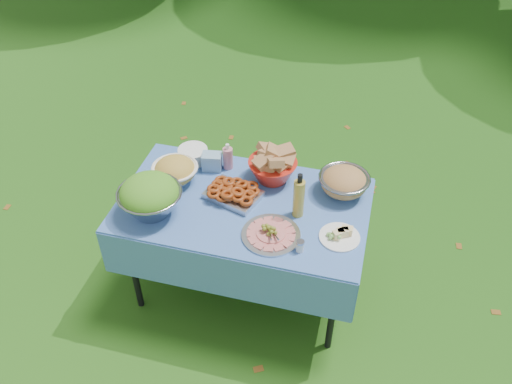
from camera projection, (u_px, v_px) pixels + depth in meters
The scene contains 14 objects.
ground at pixel (245, 286), 3.69m from camera, with size 80.00×80.00×0.00m, color #0D3B0A.
picnic_table at pixel (244, 248), 3.44m from camera, with size 1.46×0.86×0.76m, color #84C4FF.
salad_bowl at pixel (150, 196), 3.06m from camera, with size 0.37×0.37×0.24m, color #989AA0, non-canonical shape.
pasta_bowl_white at pixel (175, 170), 3.30m from camera, with size 0.28×0.28×0.16m, color white, non-canonical shape.
plate_stack at pixel (193, 154), 3.48m from camera, with size 0.19×0.19×0.09m, color white.
wipes_box at pixel (212, 162), 3.40m from camera, with size 0.12×0.09×0.11m, color #88B3D5.
sanitizer_bottle at pixel (228, 156), 3.39m from camera, with size 0.06×0.06×0.18m, color #D27F8C.
bread_bowl at pixel (273, 166), 3.30m from camera, with size 0.30×0.30×0.20m, color red, non-canonical shape.
pasta_bowl_steel at pixel (344, 182), 3.21m from camera, with size 0.30×0.30×0.16m, color #989AA0, non-canonical shape.
fried_tray at pixel (233, 192), 3.21m from camera, with size 0.31×0.22×0.07m, color #B4B3B8.
charcuterie_platter at pixel (271, 231), 2.97m from camera, with size 0.33×0.33×0.08m, color silver.
oil_bottle at pixel (299, 195), 3.02m from camera, with size 0.06×0.06×0.29m, color gold.
cheese_plate at pixel (340, 234), 2.96m from camera, with size 0.23×0.23×0.06m, color white.
shaker at pixel (300, 246), 2.88m from camera, with size 0.04×0.04×0.07m, color silver.
Camera 1 is at (0.68, -2.26, 2.90)m, focal length 38.00 mm.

